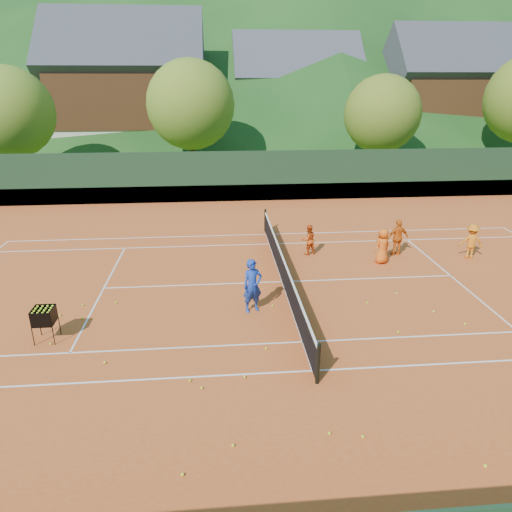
{
  "coord_description": "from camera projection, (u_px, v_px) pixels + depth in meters",
  "views": [
    {
      "loc": [
        -2.29,
        -15.07,
        6.95
      ],
      "look_at": [
        -0.97,
        0.0,
        1.06
      ],
      "focal_mm": 32.0,
      "sensor_mm": 36.0,
      "label": 1
    }
  ],
  "objects": [
    {
      "name": "ground",
      "position": [
        282.0,
        282.0,
        16.69
      ],
      "size": [
        400.0,
        400.0,
        0.0
      ],
      "primitive_type": "plane",
      "color": "#35561B",
      "rests_on": "ground"
    },
    {
      "name": "clay_court",
      "position": [
        282.0,
        282.0,
        16.69
      ],
      "size": [
        40.0,
        24.0,
        0.02
      ],
      "primitive_type": "cube",
      "color": "#BE4D1E",
      "rests_on": "ground"
    },
    {
      "name": "coach",
      "position": [
        252.0,
        286.0,
        14.3
      ],
      "size": [
        0.74,
        0.6,
        1.75
      ],
      "primitive_type": "imported",
      "rotation": [
        0.0,
        0.0,
        0.33
      ],
      "color": "#1836A0",
      "rests_on": "clay_court"
    },
    {
      "name": "student_a",
      "position": [
        308.0,
        240.0,
        19.08
      ],
      "size": [
        0.75,
        0.66,
        1.29
      ],
      "primitive_type": "imported",
      "rotation": [
        0.0,
        0.0,
        3.45
      ],
      "color": "#CC4712",
      "rests_on": "clay_court"
    },
    {
      "name": "student_b",
      "position": [
        398.0,
        238.0,
        18.96
      ],
      "size": [
        0.94,
        0.48,
        1.54
      ],
      "primitive_type": "imported",
      "rotation": [
        0.0,
        0.0,
        3.26
      ],
      "color": "orange",
      "rests_on": "clay_court"
    },
    {
      "name": "student_c",
      "position": [
        382.0,
        246.0,
        18.14
      ],
      "size": [
        0.83,
        0.69,
        1.44
      ],
      "primitive_type": "imported",
      "rotation": [
        0.0,
        0.0,
        3.54
      ],
      "color": "orange",
      "rests_on": "clay_court"
    },
    {
      "name": "student_d",
      "position": [
        471.0,
        241.0,
        18.67
      ],
      "size": [
        1.02,
        0.72,
        1.44
      ],
      "primitive_type": "imported",
      "rotation": [
        0.0,
        0.0,
        2.92
      ],
      "color": "orange",
      "rests_on": "clay_court"
    },
    {
      "name": "tennis_ball_3",
      "position": [
        485.0,
        466.0,
        8.7
      ],
      "size": [
        0.07,
        0.07,
        0.07
      ],
      "primitive_type": "sphere",
      "color": "#C7EE27",
      "rests_on": "clay_court"
    },
    {
      "name": "tennis_ball_4",
      "position": [
        273.0,
        306.0,
        14.84
      ],
      "size": [
        0.07,
        0.07,
        0.07
      ],
      "primitive_type": "sphere",
      "color": "#C7EE27",
      "rests_on": "clay_court"
    },
    {
      "name": "tennis_ball_5",
      "position": [
        190.0,
        381.0,
        11.16
      ],
      "size": [
        0.07,
        0.07,
        0.07
      ],
      "primitive_type": "sphere",
      "color": "#C7EE27",
      "rests_on": "clay_court"
    },
    {
      "name": "tennis_ball_6",
      "position": [
        51.0,
        344.0,
        12.71
      ],
      "size": [
        0.07,
        0.07,
        0.07
      ],
      "primitive_type": "sphere",
      "color": "#C7EE27",
      "rests_on": "clay_court"
    },
    {
      "name": "tennis_ball_7",
      "position": [
        397.0,
        293.0,
        15.7
      ],
      "size": [
        0.07,
        0.07,
        0.07
      ],
      "primitive_type": "sphere",
      "color": "#C7EE27",
      "rests_on": "clay_court"
    },
    {
      "name": "tennis_ball_8",
      "position": [
        398.0,
        332.0,
        13.31
      ],
      "size": [
        0.07,
        0.07,
        0.07
      ],
      "primitive_type": "sphere",
      "color": "#C7EE27",
      "rests_on": "clay_court"
    },
    {
      "name": "tennis_ball_9",
      "position": [
        33.0,
        311.0,
        14.5
      ],
      "size": [
        0.07,
        0.07,
        0.07
      ],
      "primitive_type": "sphere",
      "color": "#C7EE27",
      "rests_on": "clay_court"
    },
    {
      "name": "tennis_ball_10",
      "position": [
        60.0,
        315.0,
        14.25
      ],
      "size": [
        0.07,
        0.07,
        0.07
      ],
      "primitive_type": "sphere",
      "color": "#C7EE27",
      "rests_on": "clay_court"
    },
    {
      "name": "tennis_ball_13",
      "position": [
        367.0,
        303.0,
        15.05
      ],
      "size": [
        0.07,
        0.07,
        0.07
      ],
      "primitive_type": "sphere",
      "color": "#C7EE27",
      "rests_on": "clay_court"
    },
    {
      "name": "tennis_ball_14",
      "position": [
        330.0,
        433.0,
        9.5
      ],
      "size": [
        0.07,
        0.07,
        0.07
      ],
      "primitive_type": "sphere",
      "color": "#C7EE27",
      "rests_on": "clay_court"
    },
    {
      "name": "tennis_ball_15",
      "position": [
        116.0,
        303.0,
        15.05
      ],
      "size": [
        0.07,
        0.07,
        0.07
      ],
      "primitive_type": "sphere",
      "color": "#C7EE27",
      "rests_on": "clay_court"
    },
    {
      "name": "tennis_ball_16",
      "position": [
        266.0,
        348.0,
        12.49
      ],
      "size": [
        0.07,
        0.07,
        0.07
      ],
      "primitive_type": "sphere",
      "color": "#C7EE27",
      "rests_on": "clay_court"
    },
    {
      "name": "tennis_ball_17",
      "position": [
        434.0,
        312.0,
        14.47
      ],
      "size": [
        0.07,
        0.07,
        0.07
      ],
      "primitive_type": "sphere",
      "color": "#C7EE27",
      "rests_on": "clay_court"
    },
    {
      "name": "tennis_ball_18",
      "position": [
        245.0,
        377.0,
        11.3
      ],
      "size": [
        0.07,
        0.07,
        0.07
      ],
      "primitive_type": "sphere",
      "color": "#C7EE27",
      "rests_on": "clay_court"
    },
    {
      "name": "tennis_ball_19",
      "position": [
        34.0,
        317.0,
        14.17
      ],
      "size": [
        0.07,
        0.07,
        0.07
      ],
      "primitive_type": "sphere",
      "color": "#C7EE27",
      "rests_on": "clay_court"
    },
    {
      "name": "tennis_ball_20",
      "position": [
        82.0,
        318.0,
        14.05
      ],
      "size": [
        0.07,
        0.07,
        0.07
      ],
      "primitive_type": "sphere",
      "color": "#C7EE27",
      "rests_on": "clay_court"
    },
    {
      "name": "tennis_ball_21",
      "position": [
        465.0,
        324.0,
        13.75
      ],
      "size": [
        0.07,
        0.07,
        0.07
      ],
      "primitive_type": "sphere",
      "color": "#C7EE27",
      "rests_on": "clay_court"
    },
    {
      "name": "tennis_ball_22",
      "position": [
        182.0,
        475.0,
        8.51
      ],
      "size": [
        0.07,
        0.07,
        0.07
      ],
      "primitive_type": "sphere",
      "color": "#C7EE27",
      "rests_on": "clay_court"
    },
    {
      "name": "tennis_ball_24",
      "position": [
        202.0,
        388.0,
        10.89
      ],
      "size": [
        0.07,
        0.07,
        0.07
      ],
      "primitive_type": "sphere",
      "color": "#C7EE27",
      "rests_on": "clay_court"
    },
    {
      "name": "tennis_ball_25",
      "position": [
        83.0,
        305.0,
        14.9
      ],
      "size": [
        0.07,
        0.07,
        0.07
      ],
      "primitive_type": "sphere",
      "color": "#C7EE27",
      "rests_on": "clay_court"
    },
    {
      "name": "tennis_ball_26",
      "position": [
        233.0,
        445.0,
        9.18
      ],
      "size": [
        0.07,
        0.07,
        0.07
      ],
      "primitive_type": "sphere",
      "color": "#C7EE27",
      "rests_on": "clay_court"
    },
    {
      "name": "tennis_ball_28",
      "position": [
        363.0,
        437.0,
        9.41
      ],
      "size": [
        0.07,
        0.07,
        0.07
      ],
      "primitive_type": "sphere",
      "color": "#C7EE27",
      "rests_on": "clay_court"
    },
    {
      "name": "tennis_ball_29",
      "position": [
        105.0,
        363.0,
        11.87
      ],
      "size": [
        0.07,
        0.07,
        0.07
      ],
      "primitive_type": "sphere",
      "color": "#C7EE27",
      "rests_on": "clay_court"
    },
    {
      "name": "court_lines",
      "position": [
        282.0,
        282.0,
        16.68
      ],
      "size": [
        23.83,
        11.03,
        0.0
      ],
      "color": "white",
      "rests_on": "clay_court"
    },
    {
      "name": "tennis_net",
      "position": [
        283.0,
        269.0,
        16.5
      ],
      "size": [
        0.1,
        12.07,
        1.1
      ],
      "color": "black",
      "rests_on": "clay_court"
    },
    {
      "name": "perimeter_fence",
      "position": [
        283.0,
        250.0,
        16.23
      ],
      "size": [
        40.4,
        24.24,
        3.0
      ],
      "color": "black",
      "rests_on": "clay_court"
    },
    {
      "name": "ball_hopper",
      "position": [
        44.0,
        317.0,
        12.7
      ],
      "size": [
        0.57,
        0.57,
        1.0
      ],
      "color": "black",
      "rests_on": "clay_court"
    },
    {
      "name": "chalet_left",
      "position": [
        129.0,
        94.0,
        41.69
      ],
      "size": [
        13.8,
        9.93,
        12.92
      ],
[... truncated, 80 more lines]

